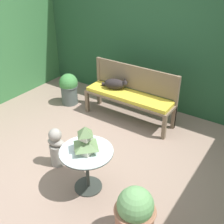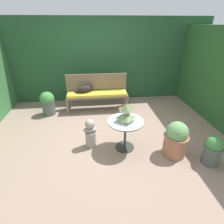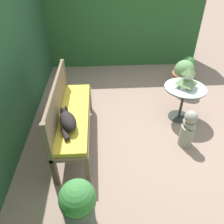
{
  "view_description": "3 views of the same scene",
  "coord_description": "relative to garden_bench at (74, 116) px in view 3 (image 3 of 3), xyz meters",
  "views": [
    {
      "loc": [
        2.05,
        -2.57,
        2.66
      ],
      "look_at": [
        -0.1,
        0.61,
        0.42
      ],
      "focal_mm": 45.0,
      "sensor_mm": 36.0,
      "label": 1
    },
    {
      "loc": [
        -0.23,
        -3.2,
        2.14
      ],
      "look_at": [
        0.16,
        0.2,
        0.39
      ],
      "focal_mm": 28.0,
      "sensor_mm": 36.0,
      "label": 2
    },
    {
      "loc": [
        -2.58,
        0.77,
        2.29
      ],
      "look_at": [
        0.03,
        0.61,
        0.37
      ],
      "focal_mm": 35.0,
      "sensor_mm": 36.0,
      "label": 3
    }
  ],
  "objects": [
    {
      "name": "foliage_hedge_right",
      "position": [
        2.97,
        -0.99,
        0.62
      ],
      "size": [
        0.7,
        3.51,
        2.11
      ],
      "primitive_type": "cube",
      "color": "#285628",
      "rests_on": "ground"
    },
    {
      "name": "potted_plant_hedge_corner",
      "position": [
        -1.27,
        -0.12,
        -0.1
      ],
      "size": [
        0.35,
        0.35,
        0.62
      ],
      "color": "#4C5651",
      "rests_on": "ground"
    },
    {
      "name": "potted_plant_table_near",
      "position": [
        1.29,
        -2.0,
        -0.1
      ],
      "size": [
        0.43,
        0.43,
        0.66
      ],
      "color": "#9E664C",
      "rests_on": "ground"
    },
    {
      "name": "garden_bench",
      "position": [
        0.0,
        0.0,
        0.0
      ],
      "size": [
        1.61,
        0.43,
        0.51
      ],
      "color": "brown",
      "rests_on": "ground"
    },
    {
      "name": "potted_plant_bench_right",
      "position": [
        1.8,
        -2.28,
        -0.16
      ],
      "size": [
        0.3,
        0.3,
        0.53
      ],
      "color": "#4C5651",
      "rests_on": "ground"
    },
    {
      "name": "cat",
      "position": [
        -0.31,
        0.04,
        0.17
      ],
      "size": [
        0.5,
        0.31,
        0.21
      ],
      "rotation": [
        0.0,
        0.0,
        0.36
      ],
      "color": "black",
      "rests_on": "garden_bench"
    },
    {
      "name": "ground",
      "position": [
        0.12,
        -1.15,
        -0.43
      ],
      "size": [
        30.0,
        30.0,
        0.0
      ],
      "primitive_type": "plane",
      "color": "gray"
    },
    {
      "name": "bench_backrest",
      "position": [
        0.0,
        0.2,
        0.25
      ],
      "size": [
        1.61,
        0.06,
        0.95
      ],
      "color": "brown",
      "rests_on": "ground"
    },
    {
      "name": "patio_table",
      "position": [
        0.44,
        -1.71,
        0.03
      ],
      "size": [
        0.65,
        0.65,
        0.59
      ],
      "color": "#2D332D",
      "rests_on": "ground"
    },
    {
      "name": "garden_bust",
      "position": [
        -0.2,
        -1.59,
        -0.15
      ],
      "size": [
        0.28,
        0.2,
        0.59
      ],
      "rotation": [
        0.0,
        0.0,
        0.17
      ],
      "color": "gray",
      "rests_on": "ground"
    },
    {
      "name": "pagoda_birdhouse",
      "position": [
        0.44,
        -1.71,
        0.3
      ],
      "size": [
        0.28,
        0.28,
        0.34
      ],
      "color": "beige",
      "rests_on": "patio_table"
    }
  ]
}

